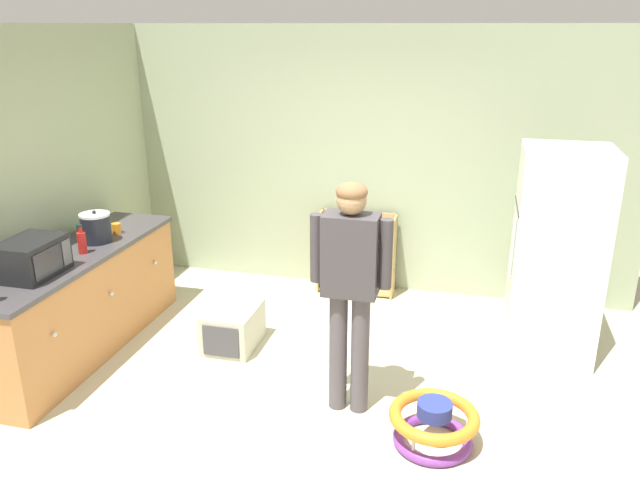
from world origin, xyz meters
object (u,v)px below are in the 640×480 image
at_px(white_cup, 94,226).
at_px(orange_cup, 116,228).
at_px(standing_person, 350,278).
at_px(microwave, 31,258).
at_px(refrigerator, 557,255).
at_px(baby_walker, 434,424).
at_px(crock_pot, 96,228).
at_px(kitchen_counter, 80,301).
at_px(teal_cup, 81,229).
at_px(ketchup_bottle, 82,242).
at_px(pet_carrier, 233,327).
at_px(bookshelf, 352,257).

xyz_separation_m(white_cup, orange_cup, (0.23, -0.01, 0.00)).
height_order(standing_person, microwave, standing_person).
relative_size(white_cup, orange_cup, 1.00).
bearing_deg(refrigerator, baby_walker, -118.67).
distance_m(white_cup, orange_cup, 0.23).
bearing_deg(baby_walker, crock_pot, 164.12).
distance_m(kitchen_counter, baby_walker, 3.12).
bearing_deg(teal_cup, refrigerator, 7.24).
relative_size(microwave, orange_cup, 5.05).
bearing_deg(baby_walker, microwave, 178.81).
distance_m(teal_cup, orange_cup, 0.32).
relative_size(standing_person, microwave, 3.57).
distance_m(baby_walker, teal_cup, 3.51).
bearing_deg(teal_cup, ketchup_bottle, -54.32).
height_order(standing_person, pet_carrier, standing_person).
bearing_deg(bookshelf, refrigerator, -24.72).
bearing_deg(crock_pot, microwave, -91.82).
bearing_deg(white_cup, standing_person, -18.00).
height_order(kitchen_counter, white_cup, white_cup).
distance_m(refrigerator, pet_carrier, 2.81).
height_order(refrigerator, orange_cup, refrigerator).
distance_m(baby_walker, white_cup, 3.48).
distance_m(refrigerator, orange_cup, 3.83).
bearing_deg(white_cup, microwave, -80.71).
height_order(bookshelf, orange_cup, orange_cup).
height_order(refrigerator, white_cup, refrigerator).
bearing_deg(teal_cup, kitchen_counter, -63.41).
bearing_deg(standing_person, microwave, -174.91).
distance_m(standing_person, baby_walker, 1.12).
distance_m(refrigerator, standing_person, 1.95).
relative_size(refrigerator, ketchup_bottle, 7.24).
distance_m(crock_pot, ketchup_bottle, 0.29).
bearing_deg(baby_walker, standing_person, 156.74).
height_order(baby_walker, orange_cup, orange_cup).
relative_size(bookshelf, white_cup, 8.95).
bearing_deg(bookshelf, ketchup_bottle, -136.06).
relative_size(crock_pot, ketchup_bottle, 1.16).
bearing_deg(baby_walker, pet_carrier, 152.61).
height_order(refrigerator, microwave, refrigerator).
bearing_deg(ketchup_bottle, kitchen_counter, -179.41).
distance_m(white_cup, teal_cup, 0.12).
height_order(bookshelf, microwave, microwave).
relative_size(pet_carrier, microwave, 1.15).
relative_size(baby_walker, crock_pot, 2.12).
relative_size(refrigerator, microwave, 3.71).
xyz_separation_m(bookshelf, orange_cup, (-1.92, -1.31, 0.57)).
bearing_deg(white_cup, baby_walker, -19.08).
relative_size(baby_walker, pet_carrier, 1.09).
bearing_deg(teal_cup, orange_cup, 15.77).
height_order(microwave, crock_pot, crock_pot).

